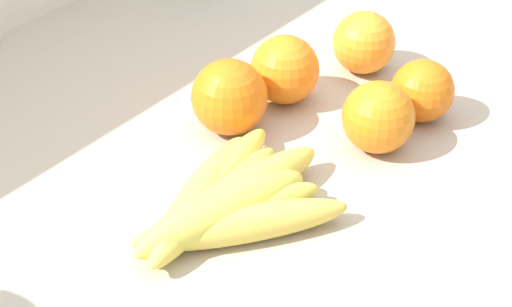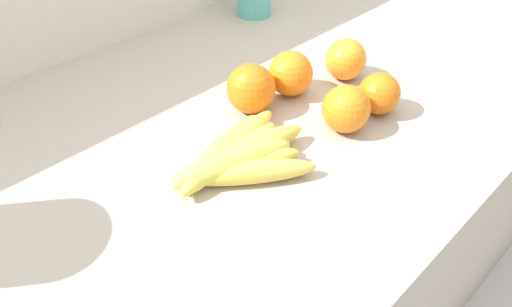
{
  "view_description": "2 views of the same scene",
  "coord_description": "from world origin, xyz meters",
  "px_view_note": "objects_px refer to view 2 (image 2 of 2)",
  "views": [
    {
      "loc": [
        -0.63,
        -0.44,
        1.33
      ],
      "look_at": [
        -0.19,
        -0.08,
        0.9
      ],
      "focal_mm": 54.43,
      "sensor_mm": 36.0,
      "label": 1
    },
    {
      "loc": [
        -0.54,
        -0.44,
        1.29
      ],
      "look_at": [
        -0.24,
        -0.12,
        0.91
      ],
      "focal_mm": 31.33,
      "sensor_mm": 36.0,
      "label": 2
    }
  ],
  "objects_px": {
    "orange_front": "(346,109)",
    "orange_far_right": "(346,59)",
    "orange_center": "(379,94)",
    "orange_back_right": "(291,74)",
    "banana_bunch": "(235,158)",
    "orange_back_left": "(249,88)"
  },
  "relations": [
    {
      "from": "orange_back_right",
      "to": "orange_far_right",
      "type": "relative_size",
      "value": 1.04
    },
    {
      "from": "orange_back_left",
      "to": "orange_front",
      "type": "bearing_deg",
      "value": -64.16
    },
    {
      "from": "orange_front",
      "to": "orange_far_right",
      "type": "distance_m",
      "value": 0.15
    },
    {
      "from": "banana_bunch",
      "to": "orange_center",
      "type": "bearing_deg",
      "value": -12.37
    },
    {
      "from": "orange_front",
      "to": "banana_bunch",
      "type": "bearing_deg",
      "value": 165.14
    },
    {
      "from": "banana_bunch",
      "to": "orange_center",
      "type": "height_order",
      "value": "orange_center"
    },
    {
      "from": "orange_front",
      "to": "orange_center",
      "type": "height_order",
      "value": "orange_front"
    },
    {
      "from": "orange_back_left",
      "to": "orange_center",
      "type": "bearing_deg",
      "value": -46.08
    },
    {
      "from": "banana_bunch",
      "to": "orange_back_left",
      "type": "distance_m",
      "value": 0.15
    },
    {
      "from": "banana_bunch",
      "to": "orange_front",
      "type": "xyz_separation_m",
      "value": [
        0.18,
        -0.05,
        0.02
      ]
    },
    {
      "from": "orange_front",
      "to": "orange_far_right",
      "type": "xyz_separation_m",
      "value": [
        0.12,
        0.09,
        -0.0
      ]
    },
    {
      "from": "banana_bunch",
      "to": "orange_far_right",
      "type": "height_order",
      "value": "orange_far_right"
    },
    {
      "from": "orange_front",
      "to": "orange_back_right",
      "type": "height_order",
      "value": "orange_back_right"
    },
    {
      "from": "orange_back_right",
      "to": "orange_center",
      "type": "relative_size",
      "value": 1.13
    },
    {
      "from": "orange_far_right",
      "to": "orange_center",
      "type": "height_order",
      "value": "orange_far_right"
    },
    {
      "from": "orange_front",
      "to": "orange_far_right",
      "type": "relative_size",
      "value": 1.01
    },
    {
      "from": "orange_far_right",
      "to": "orange_center",
      "type": "distance_m",
      "value": 0.11
    },
    {
      "from": "banana_bunch",
      "to": "orange_far_right",
      "type": "bearing_deg",
      "value": 8.52
    },
    {
      "from": "banana_bunch",
      "to": "orange_back_left",
      "type": "relative_size",
      "value": 2.74
    },
    {
      "from": "orange_far_right",
      "to": "orange_back_left",
      "type": "xyz_separation_m",
      "value": [
        -0.19,
        0.05,
        0.0
      ]
    },
    {
      "from": "orange_far_right",
      "to": "orange_back_left",
      "type": "relative_size",
      "value": 0.92
    },
    {
      "from": "orange_back_left",
      "to": "banana_bunch",
      "type": "bearing_deg",
      "value": -140.66
    }
  ]
}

